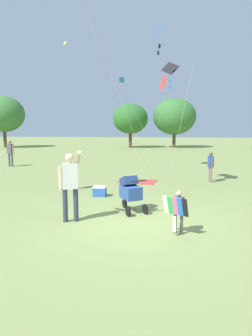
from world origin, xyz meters
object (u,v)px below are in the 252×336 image
Objects in this scene: kite_green_novelty at (162,85)px; picnic_blanket at (137,181)px; kite_blue_high at (171,74)px; person_couple_left at (211,164)px; person_kid_running at (75,173)px; person_adult_flyer at (70,181)px; cooler_box at (100,191)px; kite_adult_black at (156,36)px; child_with_butterfly_kite at (178,208)px; person_sitting_far at (10,151)px; stroller at (130,191)px.

kite_green_novelty is 6.44m from picnic_blanket.
kite_blue_high is 3.11× the size of picnic_blanket.
person_couple_left is 5.82m from person_kid_running.
person_adult_flyer is 1.37× the size of person_couple_left.
cooler_box is (1.18, -1.08, -0.47)m from person_kid_running.
person_kid_running is (-3.06, 0.16, -4.85)m from kite_adult_black.
kite_adult_black reaches higher than picnic_blanket.
kite_adult_black is at bearing 61.34° from person_adult_flyer.
child_with_butterfly_kite is at bearing -89.59° from kite_blue_high.
kite_green_novelty is at bearing 61.62° from person_kid_running.
kite_blue_high reaches higher than picnic_blanket.
picnic_blanket is (-1.34, 0.61, -4.45)m from kite_blue_high.
person_sitting_far is (-9.37, 10.57, 0.35)m from child_with_butterfly_kite.
person_kid_running is 0.69× the size of picnic_blanket.
kite_adult_black reaches higher than kite_green_novelty.
kite_adult_black is 3.83× the size of picnic_blanket.
kite_adult_black reaches higher than stroller.
kite_green_novelty is 3.33× the size of picnic_blanket.
kite_adult_black reaches higher than kite_blue_high.
person_adult_flyer reaches higher than picnic_blanket.
person_adult_flyer is 2.97m from cooler_box.
person_kid_running is at bearing -158.75° from person_couple_left.
kite_green_novelty reaches higher than cooler_box.
person_kid_running is (-3.62, -1.22, -3.81)m from kite_blue_high.
person_sitting_far is at bearing -179.32° from kite_green_novelty.
child_with_butterfly_kite is at bearing -104.86° from person_couple_left.
kite_blue_high is at bearing 67.78° from kite_adult_black.
person_couple_left reaches higher than stroller.
kite_blue_high is at bearing -86.43° from kite_green_novelty.
stroller is 0.81× the size of person_couple_left.
stroller reaches higher than child_with_butterfly_kite.
picnic_blanket is at bearing 111.49° from kite_adult_black.
child_with_butterfly_kite is 6.54m from picnic_blanket.
kite_adult_black is 5.74m from person_couple_left.
person_adult_flyer is 12.00m from person_sitting_far.
person_sitting_far is at bearing 152.71° from kite_blue_high.
picnic_blanket is (-3.15, -0.28, -0.77)m from person_couple_left.
kite_green_novelty is 1.07× the size of kite_blue_high.
child_with_butterfly_kite is 0.90× the size of person_kid_running.
kite_blue_high is at bearing 63.00° from person_adult_flyer.
kite_adult_black reaches higher than child_with_butterfly_kite.
kite_adult_black is at bearing -35.21° from person_sitting_far.
kite_green_novelty reaches higher than person_kid_running.
kite_green_novelty is 4.01× the size of person_couple_left.
picnic_blanket is at bearing 91.85° from stroller.
kite_adult_black is (2.05, 3.76, 4.45)m from person_adult_flyer.
person_couple_left is 1.21× the size of person_kid_running.
person_adult_flyer reaches higher than stroller.
cooler_box is (-1.88, -0.92, -5.32)m from kite_adult_black.
kite_green_novelty is (2.31, 10.05, 3.63)m from person_adult_flyer.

